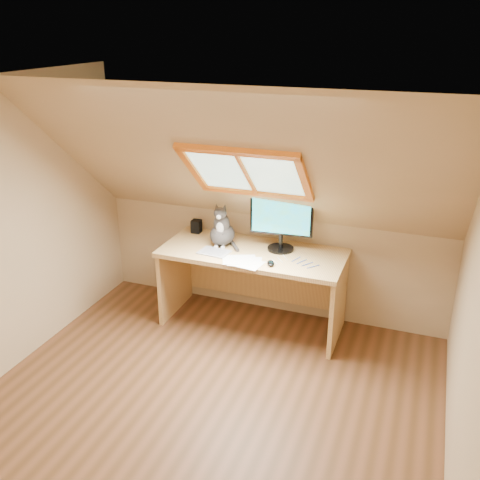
% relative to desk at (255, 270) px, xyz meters
% --- Properties ---
extents(ground, '(3.50, 3.50, 0.00)m').
position_rel_desk_xyz_m(ground, '(0.06, -1.45, -0.55)').
color(ground, brown).
rests_on(ground, ground).
extents(room_shell, '(3.52, 3.52, 2.41)m').
position_rel_desk_xyz_m(room_shell, '(0.06, -1.54, 0.88)').
color(room_shell, tan).
rests_on(room_shell, ground).
extents(desk, '(1.71, 0.75, 0.78)m').
position_rel_desk_xyz_m(desk, '(0.00, 0.00, 0.00)').
color(desk, '#E2B96B').
rests_on(desk, ground).
extents(monitor, '(0.58, 0.25, 0.54)m').
position_rel_desk_xyz_m(monitor, '(0.23, 0.04, 0.54)').
color(monitor, black).
rests_on(monitor, desk).
extents(cat, '(0.27, 0.31, 0.43)m').
position_rel_desk_xyz_m(cat, '(-0.32, -0.03, 0.39)').
color(cat, '#3D3936').
rests_on(cat, desk).
extents(desk_speaker, '(0.09, 0.09, 0.13)m').
position_rel_desk_xyz_m(desk_speaker, '(-0.69, 0.18, 0.30)').
color(desk_speaker, black).
rests_on(desk_speaker, desk).
extents(graphics_tablet, '(0.29, 0.22, 0.01)m').
position_rel_desk_xyz_m(graphics_tablet, '(-0.32, -0.24, 0.24)').
color(graphics_tablet, '#B2B2B7').
rests_on(graphics_tablet, desk).
extents(mouse, '(0.10, 0.13, 0.04)m').
position_rel_desk_xyz_m(mouse, '(0.25, -0.31, 0.25)').
color(mouse, black).
rests_on(mouse, desk).
extents(papers, '(0.35, 0.30, 0.01)m').
position_rel_desk_xyz_m(papers, '(-0.06, -0.33, 0.24)').
color(papers, white).
rests_on(papers, desk).
extents(cables, '(0.51, 0.26, 0.01)m').
position_rel_desk_xyz_m(cables, '(0.42, -0.19, 0.24)').
color(cables, silver).
rests_on(cables, desk).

